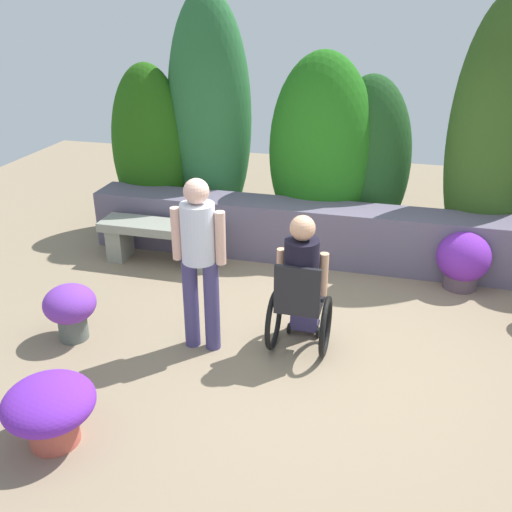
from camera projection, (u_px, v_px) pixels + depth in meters
The scene contains 9 objects.
ground_plane at pixel (309, 345), 5.37m from camera, with size 13.42×13.42×0.00m, color gray.
stone_retaining_wall at pixel (337, 235), 6.89m from camera, with size 6.15×0.53×0.70m, color slate.
hedge_backdrop at pixel (352, 147), 7.00m from camera, with size 6.72×1.03×3.10m.
stone_bench at pixel (159, 237), 6.88m from camera, with size 1.43×0.42×0.51m.
person_in_wheelchair at pixel (301, 288), 5.08m from camera, with size 0.53×0.66×1.33m.
person_standing_companion at pixel (199, 255), 4.97m from camera, with size 0.49×0.30×1.63m.
flower_pot_purple_near at pixel (70, 308), 5.34m from camera, with size 0.49×0.49×0.55m.
flower_pot_terracotta_by_wall at pixel (463, 260), 6.29m from camera, with size 0.58×0.58×0.65m.
flower_pot_red_accent at pixel (50, 407), 4.09m from camera, with size 0.66×0.66×0.52m.
Camera 1 is at (0.65, -4.50, 3.01)m, focal length 40.07 mm.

